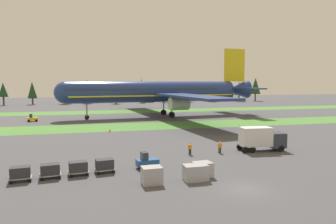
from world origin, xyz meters
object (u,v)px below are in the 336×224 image
Objects in this scene: uld_container_0 at (152,175)px; cargo_dolly_second at (78,167)px; uld_container_1 at (193,173)px; uld_container_3 at (198,172)px; airliner at (161,92)px; taxiway_marker_0 at (110,130)px; baggage_tug at (147,161)px; cargo_dolly_fourth at (20,173)px; ground_crew_marshaller at (220,147)px; ground_crew_loader at (190,148)px; pushback_tractor at (32,118)px; cargo_dolly_lead at (105,165)px; taxiway_marker_1 at (240,126)px; catering_truck at (261,138)px; uld_container_2 at (203,169)px; cargo_dolly_third at (50,170)px.

cargo_dolly_second is at bearing 145.76° from uld_container_0.
uld_container_3 is at bearing 7.00° from uld_container_1.
airliner is 36.91× the size of uld_container_1.
taxiway_marker_0 is at bearing 99.89° from uld_container_1.
baggage_tug is 1.16× the size of cargo_dolly_second.
cargo_dolly_second is at bearing 90.00° from cargo_dolly_fourth.
uld_container_0 is (-0.61, -5.94, 0.07)m from baggage_tug.
ground_crew_loader is at bearing 5.95° from ground_crew_marshaller.
pushback_tractor is 61.22m from uld_container_0.
pushback_tractor is at bearing -179.76° from cargo_dolly_fourth.
taxiway_marker_1 is (31.58, 28.82, -0.58)m from cargo_dolly_lead.
cargo_dolly_fourth is at bearing 11.60° from ground_crew_loader.
uld_container_0 reaches higher than cargo_dolly_lead.
taxiway_marker_0 is (2.68, 29.77, -0.57)m from cargo_dolly_lead.
airliner is 31.14× the size of cargo_dolly_fourth.
ground_crew_marshaller is 2.51× the size of taxiway_marker_0.
catering_truck is at bearing 96.03° from cargo_dolly_second.
cargo_dolly_lead is at bearing 129.55° from uld_container_0.
catering_truck is at bearing -109.84° from taxiway_marker_1.
cargo_dolly_fourth is at bearing 22.36° from ground_crew_marshaller.
uld_container_1 reaches higher than cargo_dolly_fourth.
baggage_tug reaches higher than uld_container_2.
baggage_tug is 5.03m from cargo_dolly_lead.
pushback_tractor reaches higher than cargo_dolly_fourth.
cargo_dolly_lead is 24.01m from catering_truck.
cargo_dolly_second is 13.09m from uld_container_3.
baggage_tug is at bearing -85.48° from taxiway_marker_0.
uld_container_2 is (18.84, -3.16, -0.12)m from cargo_dolly_fourth.
cargo_dolly_third is at bearing 155.70° from uld_container_0.
ground_crew_loader is at bearing -86.10° from catering_truck.
cargo_dolly_second is at bearing 163.44° from uld_container_2.
airliner reaches higher than cargo_dolly_third.
ground_crew_loader is 10.43m from uld_container_2.
airliner is 50.52m from catering_truck.
uld_container_1 is at bearing 65.44° from cargo_dolly_third.
baggage_tug reaches higher than uld_container_0.
catering_truck reaches higher than uld_container_1.
catering_truck reaches higher than cargo_dolly_fourth.
ground_crew_loader is (12.17, 5.99, 0.03)m from cargo_dolly_lead.
ground_crew_loader is at bearing 108.99° from cargo_dolly_lead.
ground_crew_marshaller is 12.06m from uld_container_2.
uld_container_2 is 1.33m from uld_container_3.
catering_truck is at bearing 38.18° from uld_container_3.
ground_crew_loader is at bearing 105.68° from cargo_dolly_second.
uld_container_3 is (-7.41, -11.13, -0.12)m from ground_crew_marshaller.
cargo_dolly_second and cargo_dolly_fourth have the same top height.
ground_crew_marshaller is (32.34, -46.63, 0.13)m from pushback_tractor.
ground_crew_marshaller and ground_crew_loader have the same top height.
catering_truck is 3.56× the size of uld_container_3.
cargo_dolly_second is 1.19× the size of uld_container_2.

